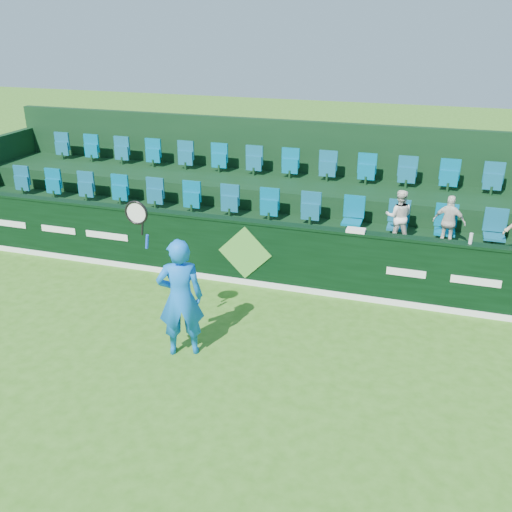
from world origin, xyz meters
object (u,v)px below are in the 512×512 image
(spectator_middle, at_px, (449,222))
(drinks_bottle, at_px, (471,239))
(tennis_player, at_px, (180,297))
(towel, at_px, (356,230))
(spectator_left, at_px, (399,216))

(spectator_middle, height_order, drinks_bottle, spectator_middle)
(tennis_player, relative_size, towel, 7.45)
(spectator_left, bearing_deg, towel, 53.28)
(spectator_middle, bearing_deg, drinks_bottle, 118.24)
(spectator_left, bearing_deg, drinks_bottle, 134.13)
(tennis_player, relative_size, spectator_middle, 2.41)
(spectator_left, relative_size, drinks_bottle, 5.54)
(spectator_middle, relative_size, drinks_bottle, 5.41)
(spectator_middle, xyz_separation_m, drinks_bottle, (0.35, -1.12, 0.12))
(tennis_player, xyz_separation_m, drinks_bottle, (4.29, 2.75, 0.45))
(drinks_bottle, bearing_deg, tennis_player, -147.29)
(tennis_player, height_order, towel, tennis_player)
(drinks_bottle, bearing_deg, towel, 180.00)
(towel, bearing_deg, spectator_left, 58.49)
(spectator_middle, distance_m, towel, 1.99)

